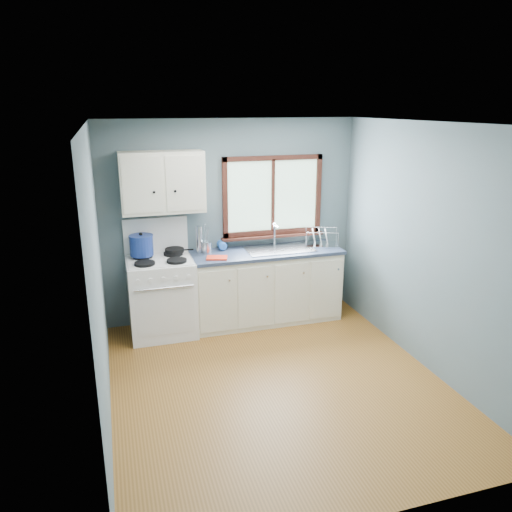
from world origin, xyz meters
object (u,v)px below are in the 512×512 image
object	(u,v)px
base_cabinets	(266,289)
dish_rack	(321,241)
sink	(279,254)
skillet	(175,250)
gas_range	(161,294)
utensil_crock	(207,248)
stockpot	(141,245)
thermos	(199,240)

from	to	relation	value
base_cabinets	dish_rack	bearing A→B (deg)	3.54
sink	skillet	world-z (taller)	sink
gas_range	skillet	xyz separation A→B (m)	(0.20, 0.15, 0.49)
base_cabinets	utensil_crock	world-z (taller)	utensil_crock
gas_range	base_cabinets	bearing A→B (deg)	0.82
sink	stockpot	size ratio (longest dim) A/B	2.46
skillet	thermos	bearing A→B (deg)	10.81
skillet	sink	bearing A→B (deg)	1.54
gas_range	dish_rack	distance (m)	2.12
sink	dish_rack	size ratio (longest dim) A/B	1.66
gas_range	skillet	distance (m)	0.55
base_cabinets	dish_rack	xyz separation A→B (m)	(0.76, 0.05, 0.57)
sink	thermos	size ratio (longest dim) A/B	2.53
sink	dish_rack	bearing A→B (deg)	4.68
skillet	utensil_crock	world-z (taller)	utensil_crock
sink	skillet	size ratio (longest dim) A/B	2.38
base_cabinets	dish_rack	distance (m)	0.95
thermos	skillet	bearing A→B (deg)	-176.41
base_cabinets	utensil_crock	xyz separation A→B (m)	(-0.72, 0.09, 0.58)
base_cabinets	skillet	distance (m)	1.25
stockpot	utensil_crock	xyz separation A→B (m)	(0.77, -0.02, -0.09)
skillet	utensil_crock	xyz separation A→B (m)	(0.38, -0.04, 0.01)
gas_range	thermos	distance (m)	0.80
dish_rack	gas_range	bearing A→B (deg)	-156.82
sink	utensil_crock	xyz separation A→B (m)	(-0.90, 0.09, 0.14)
base_cabinets	stockpot	bearing A→B (deg)	175.72
skillet	dish_rack	world-z (taller)	dish_rack
gas_range	dish_rack	xyz separation A→B (m)	(2.06, 0.07, 0.48)
base_cabinets	dish_rack	size ratio (longest dim) A/B	3.66
utensil_crock	thermos	size ratio (longest dim) A/B	1.09
stockpot	base_cabinets	bearing A→B (deg)	-4.28
stockpot	thermos	distance (m)	0.69
skillet	utensil_crock	size ratio (longest dim) A/B	0.97
skillet	thermos	xyz separation A→B (m)	(0.30, 0.02, 0.10)
dish_rack	skillet	bearing A→B (deg)	-161.12
base_cabinets	thermos	distance (m)	1.06
sink	skillet	bearing A→B (deg)	174.31
thermos	dish_rack	world-z (taller)	thermos
skillet	stockpot	distance (m)	0.40
gas_range	base_cabinets	xyz separation A→B (m)	(1.31, 0.02, -0.08)
base_cabinets	utensil_crock	size ratio (longest dim) A/B	5.11
base_cabinets	skillet	bearing A→B (deg)	173.41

